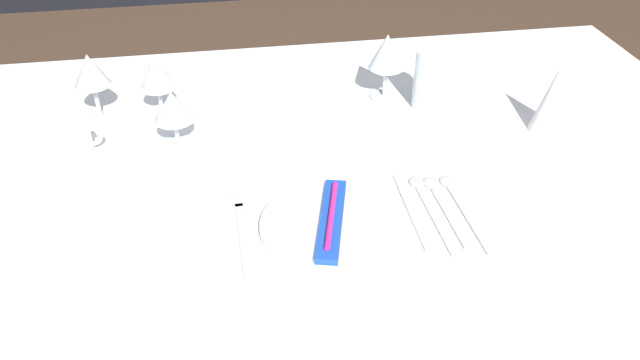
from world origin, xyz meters
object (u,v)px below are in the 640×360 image
at_px(spoon_dessert, 441,201).
at_px(drink_tumbler, 427,83).
at_px(coffee_cup_left, 71,139).
at_px(wine_glass_left, 387,54).
at_px(toothbrush_package, 332,219).
at_px(dinner_knife, 413,212).
at_px(spoon_tea, 460,202).
at_px(dinner_plate, 332,226).
at_px(fork_outer, 242,228).
at_px(spoon_soup, 428,204).
at_px(wine_glass_right, 156,74).
at_px(wine_glass_far, 173,109).
at_px(wine_glass_centre, 91,73).
at_px(napkin_folded, 554,98).

distance_m(spoon_dessert, drink_tumbler, 0.36).
bearing_deg(coffee_cup_left, wine_glass_left, 11.94).
distance_m(toothbrush_package, drink_tumbler, 0.48).
relative_size(dinner_knife, spoon_tea, 0.96).
relative_size(spoon_dessert, coffee_cup_left, 2.02).
bearing_deg(dinner_plate, drink_tumbler, 54.06).
xyz_separation_m(spoon_dessert, coffee_cup_left, (-0.67, 0.26, 0.04)).
bearing_deg(coffee_cup_left, fork_outer, -41.53).
bearing_deg(spoon_tea, drink_tumbler, 83.05).
distance_m(dinner_plate, coffee_cup_left, 0.55).
height_order(dinner_plate, coffee_cup_left, coffee_cup_left).
distance_m(spoon_soup, wine_glass_right, 0.64).
distance_m(wine_glass_left, wine_glass_far, 0.48).
bearing_deg(spoon_soup, wine_glass_centre, 146.02).
bearing_deg(wine_glass_centre, spoon_dessert, -32.70).
relative_size(spoon_soup, wine_glass_right, 1.69).
bearing_deg(wine_glass_far, coffee_cup_left, -177.84).
distance_m(spoon_dessert, wine_glass_centre, 0.76).
relative_size(spoon_dessert, spoon_tea, 0.92).
relative_size(toothbrush_package, spoon_tea, 0.95).
height_order(toothbrush_package, spoon_soup, toothbrush_package).
bearing_deg(dinner_plate, toothbrush_package, 180.00).
bearing_deg(toothbrush_package, spoon_soup, 13.06).
height_order(dinner_knife, coffee_cup_left, coffee_cup_left).
bearing_deg(spoon_dessert, toothbrush_package, -167.79).
bearing_deg(wine_glass_left, drink_tumbler, -34.99).
relative_size(toothbrush_package, napkin_folded, 1.41).
distance_m(wine_glass_left, wine_glass_right, 0.50).
bearing_deg(dinner_knife, wine_glass_left, 82.88).
distance_m(spoon_dessert, spoon_tea, 0.03).
height_order(spoon_tea, wine_glass_right, wine_glass_right).
bearing_deg(napkin_folded, drink_tumbler, 147.93).
xyz_separation_m(dinner_plate, wine_glass_left, (0.20, 0.44, 0.10)).
bearing_deg(toothbrush_package, dinner_plate, 0.00).
xyz_separation_m(fork_outer, wine_glass_right, (-0.15, 0.43, 0.09)).
height_order(fork_outer, spoon_soup, spoon_soup).
bearing_deg(wine_glass_far, dinner_plate, -50.29).
bearing_deg(coffee_cup_left, spoon_soup, -22.25).
height_order(drink_tumbler, napkin_folded, napkin_folded).
relative_size(fork_outer, drink_tumbler, 1.58).
height_order(dinner_plate, dinner_knife, dinner_plate).
relative_size(dinner_knife, wine_glass_right, 1.61).
bearing_deg(spoon_dessert, napkin_folded, 34.45).
distance_m(toothbrush_package, fork_outer, 0.15).
height_order(spoon_soup, drink_tumbler, drink_tumbler).
height_order(spoon_dessert, coffee_cup_left, coffee_cup_left).
bearing_deg(spoon_soup, wine_glass_far, 148.50).
height_order(dinner_plate, wine_glass_right, wine_glass_right).
xyz_separation_m(fork_outer, drink_tumbler, (0.43, 0.36, 0.06)).
height_order(spoon_soup, wine_glass_left, wine_glass_left).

